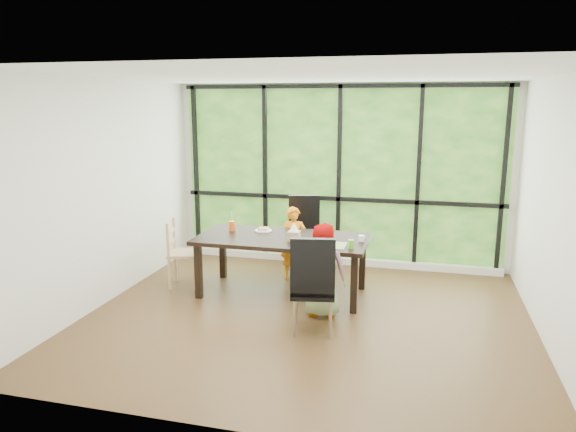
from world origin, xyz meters
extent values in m
plane|color=black|center=(0.00, 0.00, 0.00)|extent=(5.00, 5.00, 0.00)
plane|color=silver|center=(0.00, 2.25, 1.35)|extent=(5.00, 0.00, 5.00)
cube|color=#1D4A18|center=(0.00, 2.23, 1.35)|extent=(4.80, 0.02, 2.65)
cube|color=silver|center=(0.00, 2.15, 0.05)|extent=(4.80, 0.12, 0.10)
cube|color=black|center=(-0.47, 0.69, 0.38)|extent=(2.16, 1.05, 0.75)
cube|color=black|center=(-0.42, 1.73, 0.54)|extent=(0.56, 0.56, 1.08)
cube|color=black|center=(0.14, -0.34, 0.54)|extent=(0.53, 0.53, 1.08)
cube|color=tan|center=(-1.81, 0.65, 0.45)|extent=(0.49, 0.50, 0.90)
imported|color=orange|center=(-0.47, 1.31, 0.51)|extent=(0.42, 0.33, 1.02)
imported|color=gray|center=(0.16, 0.11, 0.55)|extent=(0.54, 0.35, 1.09)
cube|color=tan|center=(0.14, 0.45, 0.75)|extent=(0.45, 0.33, 0.01)
cylinder|color=white|center=(-0.80, 0.94, 0.76)|extent=(0.23, 0.23, 0.01)
cylinder|color=white|center=(0.09, 0.43, 0.76)|extent=(0.22, 0.22, 0.01)
cylinder|color=#EB4E12|center=(-1.21, 0.85, 0.81)|extent=(0.08, 0.08, 0.13)
cylinder|color=#54C928|center=(0.44, 0.37, 0.80)|extent=(0.07, 0.07, 0.10)
cylinder|color=white|center=(0.52, 0.73, 0.79)|extent=(0.07, 0.07, 0.08)
cube|color=tan|center=(-0.29, 0.55, 0.81)|extent=(0.14, 0.14, 0.12)
cylinder|color=white|center=(-1.21, 0.85, 0.92)|extent=(0.01, 0.04, 0.20)
cylinder|color=pink|center=(0.44, 0.37, 0.89)|extent=(0.01, 0.04, 0.20)
cone|color=white|center=(-0.29, 0.55, 0.93)|extent=(0.12, 0.12, 0.11)
camera|label=1|loc=(1.21, -5.60, 2.43)|focal=33.09mm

